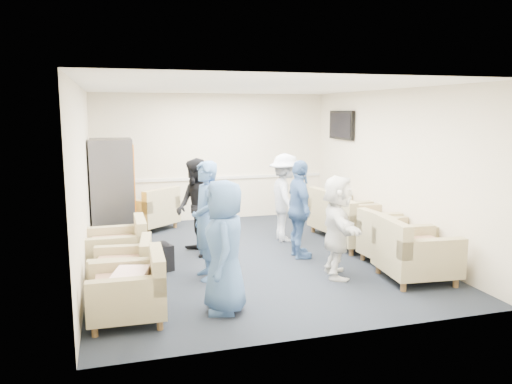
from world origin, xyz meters
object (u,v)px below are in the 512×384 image
object	(u,v)px
vending_machine	(113,190)
person_back_left	(197,207)
armchair_right_midfar	(361,227)
armchair_left_far	(121,249)
person_front_right	(337,227)
armchair_right_far	(338,215)
armchair_left_near	(132,292)
person_back_right	(285,198)
person_mid_right	(300,209)
armchair_corner	(151,212)
armchair_right_midnear	(393,242)
person_front_left	(225,247)
person_mid_left	(206,221)
armchair_left_mid	(126,270)
armchair_right_near	(412,254)

from	to	relation	value
vending_machine	person_back_left	xyz separation A→B (m)	(1.29, -1.37, -0.13)
armchair_right_midfar	armchair_left_far	bearing A→B (deg)	97.21
person_back_left	person_front_right	size ratio (longest dim) A/B	1.09
armchair_left_far	armchair_right_far	distance (m)	4.16
armchair_left_near	person_back_right	bearing A→B (deg)	136.53
person_back_right	person_mid_right	bearing A→B (deg)	176.30
vending_machine	person_front_right	world-z (taller)	vending_machine
armchair_corner	person_back_left	world-z (taller)	person_back_left
vending_machine	person_back_left	distance (m)	1.88
armchair_left_far	armchair_right_midnear	xyz separation A→B (m)	(4.02, -0.83, 0.02)
person_front_left	person_front_right	world-z (taller)	person_front_left
armchair_left_far	armchair_corner	xyz separation A→B (m)	(0.64, 2.56, 0.02)
armchair_right_midfar	person_mid_left	xyz separation A→B (m)	(-2.83, -0.77, 0.46)
armchair_right_midnear	person_front_left	size ratio (longest dim) A/B	0.61
armchair_corner	person_front_left	size ratio (longest dim) A/B	0.80
person_front_left	person_mid_left	bearing A→B (deg)	-169.24
armchair_right_far	person_back_left	size ratio (longest dim) A/B	0.67
armchair_left_near	armchair_corner	world-z (taller)	armchair_corner
armchair_right_midnear	armchair_corner	size ratio (longest dim) A/B	0.76
armchair_left_far	armchair_right_midnear	bearing A→B (deg)	78.17
armchair_right_far	person_back_left	world-z (taller)	person_back_left
armchair_right_midnear	armchair_right_far	bearing A→B (deg)	-4.94
armchair_left_mid	person_back_right	xyz separation A→B (m)	(2.87, 1.91, 0.49)
person_front_right	armchair_right_midnear	bearing A→B (deg)	-60.66
person_front_right	armchair_right_near	bearing A→B (deg)	-100.17
armchair_right_near	armchair_right_midnear	world-z (taller)	armchair_right_near
person_mid_left	armchair_left_near	bearing A→B (deg)	-46.07
armchair_right_midnear	vending_machine	bearing A→B (deg)	51.19
armchair_right_near	person_front_right	size ratio (longest dim) A/B	0.70
armchair_left_mid	armchair_right_midfar	xyz separation A→B (m)	(3.93, 1.04, 0.07)
armchair_corner	person_mid_left	size ratio (longest dim) A/B	0.76
armchair_left_far	vending_machine	xyz separation A→B (m)	(-0.07, 1.91, 0.59)
armchair_right_midnear	person_back_left	distance (m)	3.14
person_front_right	armchair_corner	bearing A→B (deg)	47.95
armchair_right_near	armchair_left_far	bearing A→B (deg)	73.75
person_front_right	person_mid_right	bearing A→B (deg)	25.13
vending_machine	person_back_right	world-z (taller)	vending_machine
armchair_right_near	armchair_right_far	bearing A→B (deg)	2.39
armchair_left_near	person_front_right	bearing A→B (deg)	106.09
armchair_right_midnear	vending_machine	size ratio (longest dim) A/B	0.52
armchair_left_mid	person_mid_left	bearing A→B (deg)	110.39
vending_machine	person_back_left	world-z (taller)	vending_machine
armchair_left_mid	armchair_right_midnear	distance (m)	3.98
armchair_right_midnear	armchair_right_midfar	xyz separation A→B (m)	(-0.04, 0.95, 0.02)
person_front_left	person_back_left	bearing A→B (deg)	-170.77
armchair_left_near	armchair_left_mid	size ratio (longest dim) A/B	1.02
armchair_left_near	armchair_right_midfar	distance (m)	4.36
person_mid_left	person_back_left	xyz separation A→B (m)	(0.07, 1.18, -0.04)
person_back_right	person_front_right	size ratio (longest dim) A/B	1.09
vending_machine	person_mid_left	bearing A→B (deg)	-64.57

